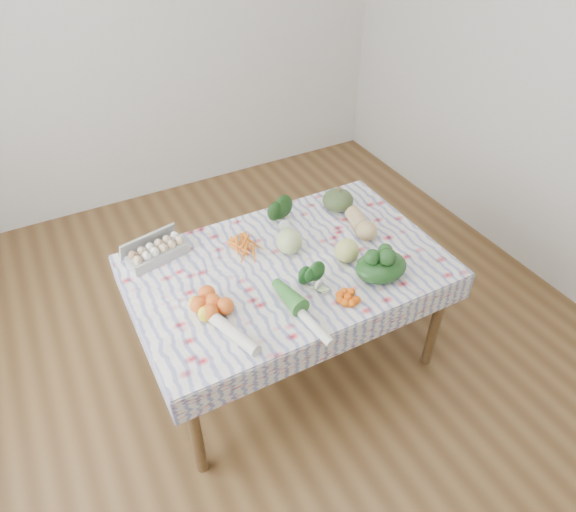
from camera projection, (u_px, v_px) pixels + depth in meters
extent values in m
plane|color=brown|center=(288.00, 356.00, 3.24)|extent=(4.50, 4.50, 0.00)
cube|color=silver|center=(147.00, 29.00, 3.86)|extent=(4.00, 0.04, 2.80)
cube|color=brown|center=(288.00, 269.00, 2.77)|extent=(1.60, 1.00, 0.04)
cylinder|color=brown|center=(195.00, 430.00, 2.44)|extent=(0.06, 0.06, 0.71)
cylinder|color=brown|center=(436.00, 322.00, 2.98)|extent=(0.06, 0.06, 0.71)
cylinder|color=brown|center=(143.00, 312.00, 3.04)|extent=(0.06, 0.06, 0.71)
cylinder|color=brown|center=(352.00, 240.00, 3.58)|extent=(0.06, 0.06, 0.71)
cube|color=white|center=(288.00, 265.00, 2.75)|extent=(1.66, 1.06, 0.01)
cube|color=#A2A29D|center=(158.00, 253.00, 2.76)|extent=(0.35, 0.20, 0.09)
cube|color=orange|center=(248.00, 250.00, 2.81)|extent=(0.25, 0.24, 0.04)
ellipsoid|color=#163512|center=(282.00, 216.00, 2.98)|extent=(0.18, 0.16, 0.14)
ellipsoid|color=#3F512A|center=(338.00, 200.00, 3.12)|extent=(0.23, 0.23, 0.12)
sphere|color=#B6CA7F|center=(289.00, 241.00, 2.79)|extent=(0.19, 0.19, 0.14)
ellipsoid|color=tan|center=(361.00, 223.00, 2.94)|extent=(0.16, 0.28, 0.12)
cube|color=orange|center=(213.00, 302.00, 2.47)|extent=(0.35, 0.35, 0.09)
ellipsoid|color=#174718|center=(312.00, 279.00, 2.59)|extent=(0.17, 0.17, 0.09)
cube|color=#F65E0C|center=(348.00, 297.00, 2.53)|extent=(0.16, 0.16, 0.04)
sphere|color=#C7C965|center=(347.00, 251.00, 2.74)|extent=(0.15, 0.15, 0.13)
ellipsoid|color=#153513|center=(381.00, 267.00, 2.64)|extent=(0.34, 0.30, 0.12)
cylinder|color=silver|center=(227.00, 328.00, 2.36)|extent=(0.18, 0.41, 0.06)
cylinder|color=silver|center=(302.00, 314.00, 2.43)|extent=(0.09, 0.45, 0.05)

